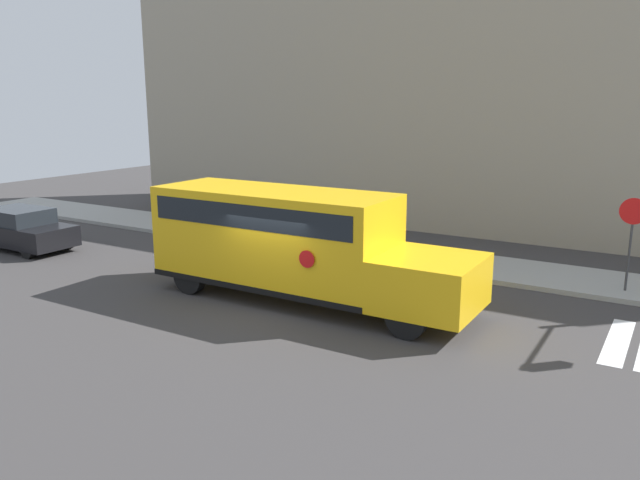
# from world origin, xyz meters

# --- Properties ---
(ground_plane) EXTENTS (60.00, 60.00, 0.00)m
(ground_plane) POSITION_xyz_m (0.00, 0.00, 0.00)
(ground_plane) COLOR #3A3838
(sidewalk_strip) EXTENTS (44.00, 3.00, 0.15)m
(sidewalk_strip) POSITION_xyz_m (0.00, 6.50, 0.07)
(sidewalk_strip) COLOR #9E9E99
(sidewalk_strip) RESTS_ON ground
(building_backdrop) EXTENTS (32.00, 4.00, 10.63)m
(building_backdrop) POSITION_xyz_m (0.00, 13.00, 5.32)
(building_backdrop) COLOR #9E937F
(building_backdrop) RESTS_ON ground
(school_bus) EXTENTS (9.24, 2.57, 3.03)m
(school_bus) POSITION_xyz_m (-0.08, 0.73, 1.71)
(school_bus) COLOR yellow
(school_bus) RESTS_ON ground
(parked_car) EXTENTS (4.09, 1.84, 1.52)m
(parked_car) POSITION_xyz_m (-11.92, 0.54, 0.75)
(parked_car) COLOR black
(parked_car) RESTS_ON ground
(stop_sign) EXTENTS (0.74, 0.10, 2.82)m
(stop_sign) POSITION_xyz_m (7.91, 5.87, 1.88)
(stop_sign) COLOR #38383A
(stop_sign) RESTS_ON ground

